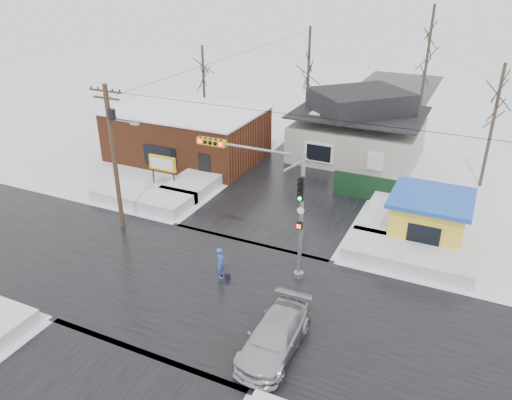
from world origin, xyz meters
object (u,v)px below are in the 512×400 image
at_px(utility_pole, 114,150).
at_px(marquee_sign, 162,164).
at_px(kiosk, 429,218).
at_px(pedestrian, 221,263).
at_px(traffic_signal, 272,194).
at_px(car, 275,336).

height_order(utility_pole, marquee_sign, utility_pole).
xyz_separation_m(kiosk, pedestrian, (-9.21, -8.74, -0.59)).
bearing_deg(traffic_signal, car, -65.15).
relative_size(utility_pole, pedestrian, 5.18).
bearing_deg(utility_pole, pedestrian, -15.29).
bearing_deg(marquee_sign, pedestrian, -41.57).
xyz_separation_m(marquee_sign, car, (14.01, -12.10, -1.19)).
bearing_deg(pedestrian, car, -147.31).
bearing_deg(utility_pole, kiosk, 20.44).
distance_m(traffic_signal, car, 7.23).
bearing_deg(pedestrian, kiosk, -64.55).
height_order(kiosk, car, kiosk).
distance_m(marquee_sign, car, 18.55).
bearing_deg(pedestrian, marquee_sign, 30.37).
height_order(traffic_signal, marquee_sign, traffic_signal).
bearing_deg(utility_pole, marquee_sign, 100.13).
xyz_separation_m(pedestrian, car, (4.72, -3.86, -0.14)).
distance_m(utility_pole, pedestrian, 9.52).
xyz_separation_m(utility_pole, marquee_sign, (-1.07, 5.99, -3.19)).
relative_size(pedestrian, car, 0.34).
relative_size(traffic_signal, marquee_sign, 2.75).
bearing_deg(marquee_sign, utility_pole, -79.87).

